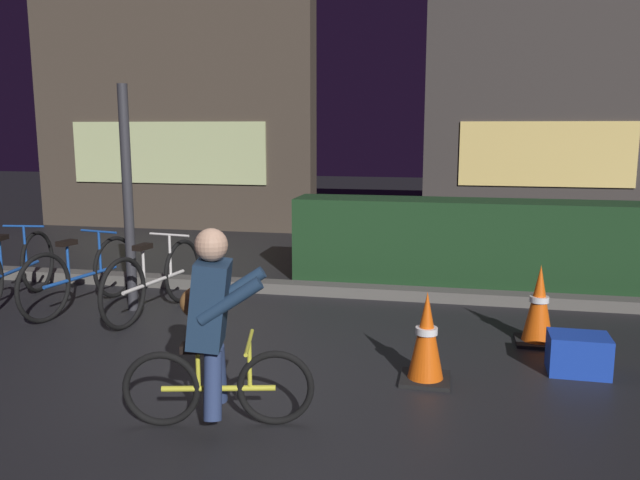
% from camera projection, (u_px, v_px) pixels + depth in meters
% --- Properties ---
extents(ground_plane, '(40.00, 40.00, 0.00)m').
position_uv_depth(ground_plane, '(279.00, 365.00, 5.06)').
color(ground_plane, black).
extents(sidewalk_curb, '(12.00, 0.24, 0.12)m').
position_uv_depth(sidewalk_curb, '(332.00, 290.00, 7.17)').
color(sidewalk_curb, '#56544F').
rests_on(sidewalk_curb, ground).
extents(hedge_row, '(4.80, 0.70, 1.00)m').
position_uv_depth(hedge_row, '(496.00, 243.00, 7.60)').
color(hedge_row, '#19381C').
rests_on(hedge_row, ground).
extents(storefront_left, '(5.28, 0.54, 4.27)m').
position_uv_depth(storefront_left, '(172.00, 112.00, 11.73)').
color(storefront_left, '#42382D').
rests_on(storefront_left, ground).
extents(storefront_right, '(4.13, 0.54, 4.87)m').
position_uv_depth(storefront_right, '(548.00, 93.00, 11.01)').
color(storefront_right, '#383330').
rests_on(storefront_right, ground).
extents(street_post, '(0.10, 0.10, 2.26)m').
position_uv_depth(street_post, '(128.00, 200.00, 6.41)').
color(street_post, '#2D2D33').
rests_on(street_post, ground).
extents(parked_bike_leftmost, '(0.46, 1.73, 0.80)m').
position_uv_depth(parked_bike_leftmost, '(12.00, 270.00, 6.75)').
color(parked_bike_leftmost, black).
rests_on(parked_bike_leftmost, ground).
extents(parked_bike_left_mid, '(0.46, 1.66, 0.78)m').
position_uv_depth(parked_bike_left_mid, '(82.00, 275.00, 6.57)').
color(parked_bike_left_mid, black).
rests_on(parked_bike_left_mid, ground).
extents(parked_bike_center_left, '(0.46, 1.67, 0.77)m').
position_uv_depth(parked_bike_center_left, '(155.00, 280.00, 6.37)').
color(parked_bike_center_left, black).
rests_on(parked_bike_center_left, ground).
extents(traffic_cone_near, '(0.36, 0.36, 0.68)m').
position_uv_depth(traffic_cone_near, '(426.00, 338.00, 4.67)').
color(traffic_cone_near, black).
rests_on(traffic_cone_near, ground).
extents(traffic_cone_far, '(0.36, 0.36, 0.69)m').
position_uv_depth(traffic_cone_far, '(539.00, 306.00, 5.50)').
color(traffic_cone_far, black).
rests_on(traffic_cone_far, ground).
extents(blue_crate, '(0.44, 0.33, 0.30)m').
position_uv_depth(blue_crate, '(578.00, 354.00, 4.86)').
color(blue_crate, '#193DB7').
rests_on(blue_crate, ground).
extents(cyclist, '(1.17, 0.50, 1.25)m').
position_uv_depth(cyclist, '(213.00, 327.00, 3.95)').
color(cyclist, black).
rests_on(cyclist, ground).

